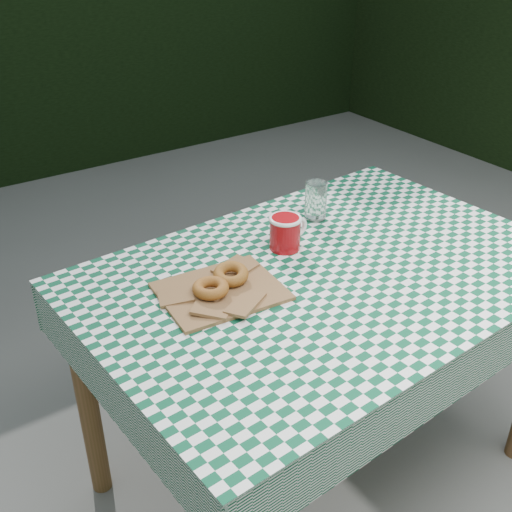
{
  "coord_description": "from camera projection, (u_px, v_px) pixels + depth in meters",
  "views": [
    {
      "loc": [
        -0.79,
        -1.11,
        1.6
      ],
      "look_at": [
        -0.0,
        0.07,
        0.79
      ],
      "focal_mm": 43.47,
      "sensor_mm": 36.0,
      "label": 1
    }
  ],
  "objects": [
    {
      "name": "bagel_front",
      "position": [
        211.0,
        288.0,
        1.5
      ],
      "size": [
        0.12,
        0.12,
        0.03
      ],
      "primitive_type": "torus",
      "rotation": [
        0.0,
        0.0,
        0.46
      ],
      "color": "#9B6420",
      "rests_on": "paper_bag"
    },
    {
      "name": "bagel_back",
      "position": [
        231.0,
        274.0,
        1.56
      ],
      "size": [
        0.12,
        0.12,
        0.03
      ],
      "primitive_type": "torus",
      "rotation": [
        0.0,
        0.0,
        -0.5
      ],
      "color": "#9C5A20",
      "rests_on": "paper_bag"
    },
    {
      "name": "drinking_glass",
      "position": [
        316.0,
        201.0,
        1.87
      ],
      "size": [
        0.08,
        0.08,
        0.12
      ],
      "primitive_type": "cylinder",
      "rotation": [
        0.0,
        0.0,
        -0.36
      ],
      "color": "white",
      "rests_on": "tablecloth"
    },
    {
      "name": "paper_bag",
      "position": [
        221.0,
        290.0,
        1.53
      ],
      "size": [
        0.31,
        0.26,
        0.02
      ],
      "primitive_type": "cube",
      "rotation": [
        0.0,
        0.0,
        -0.08
      ],
      "color": "olive",
      "rests_on": "tablecloth"
    },
    {
      "name": "coffee_mug",
      "position": [
        285.0,
        233.0,
        1.71
      ],
      "size": [
        0.19,
        0.19,
        0.1
      ],
      "primitive_type": null,
      "rotation": [
        0.0,
        0.0,
        0.13
      ],
      "color": "#9C0A0F",
      "rests_on": "tablecloth"
    },
    {
      "name": "table",
      "position": [
        320.0,
        380.0,
        1.82
      ],
      "size": [
        1.32,
        0.93,
        0.75
      ],
      "primitive_type": "cube",
      "rotation": [
        0.0,
        0.0,
        0.07
      ],
      "color": "brown",
      "rests_on": "ground"
    },
    {
      "name": "ground",
      "position": [
        269.0,
        478.0,
        1.98
      ],
      "size": [
        60.0,
        60.0,
        0.0
      ],
      "primitive_type": "plane",
      "color": "#5A5A55",
      "rests_on": "ground"
    },
    {
      "name": "tablecloth",
      "position": [
        327.0,
        271.0,
        1.64
      ],
      "size": [
        1.34,
        0.95,
        0.01
      ],
      "primitive_type": "cube",
      "rotation": [
        0.0,
        0.0,
        0.07
      ],
      "color": "#0B482C",
      "rests_on": "table"
    }
  ]
}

